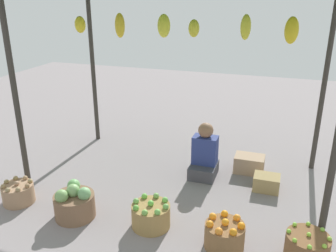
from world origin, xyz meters
name	(u,v)px	position (x,y,z in m)	size (l,w,h in m)	color
ground_plane	(179,178)	(0.00, 0.00, 0.00)	(14.00, 14.00, 0.00)	gray
market_stall_structure	(181,7)	(0.01, 0.00, 2.28)	(3.86, 2.15, 2.47)	#38332D
vendor_person	(204,156)	(0.31, 0.20, 0.30)	(0.36, 0.44, 0.78)	#414149
basket_potatoes	(18,193)	(-1.70, -1.21, 0.13)	(0.38, 0.38, 0.29)	#A37D5D
basket_cabbages	(74,203)	(-0.88, -1.25, 0.17)	(0.47, 0.47, 0.42)	brown
basket_green_apples	(151,215)	(0.02, -1.15, 0.14)	(0.43, 0.43, 0.32)	#9D7B46
basket_oranges	(224,235)	(0.86, -1.24, 0.14)	(0.41, 0.41, 0.33)	brown
basket_limes	(307,247)	(1.64, -1.17, 0.14)	(0.42, 0.42, 0.31)	brown
wooden_crate_near_vendor	(249,164)	(0.91, 0.51, 0.12)	(0.42, 0.30, 0.25)	tan
wooden_crate_stacked_rear	(266,183)	(1.18, 0.07, 0.10)	(0.33, 0.27, 0.20)	#9C8453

